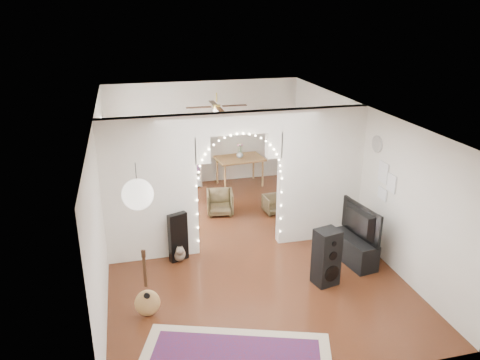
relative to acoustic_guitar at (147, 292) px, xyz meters
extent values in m
plane|color=black|center=(1.88, 1.83, -0.42)|extent=(7.50, 7.50, 0.00)
cube|color=white|center=(1.88, 1.83, 2.28)|extent=(5.00, 7.50, 0.02)
cube|color=silver|center=(1.88, 5.58, 0.93)|extent=(5.00, 0.02, 2.70)
cube|color=silver|center=(1.88, -1.92, 0.93)|extent=(5.00, 0.02, 2.70)
cube|color=silver|center=(-0.62, 1.83, 0.93)|extent=(0.02, 7.50, 2.70)
cube|color=silver|center=(4.38, 1.83, 0.93)|extent=(0.02, 7.50, 2.70)
cube|color=silver|center=(0.23, 1.83, 0.93)|extent=(1.70, 0.20, 2.70)
cube|color=silver|center=(3.53, 1.83, 0.93)|extent=(1.70, 0.20, 2.70)
cube|color=silver|center=(1.88, 1.83, 2.08)|extent=(1.60, 0.20, 0.40)
cube|color=white|center=(-0.59, 3.63, 1.08)|extent=(0.04, 1.20, 1.40)
cylinder|color=white|center=(4.36, 1.23, 1.68)|extent=(0.03, 0.31, 0.31)
sphere|color=white|center=(-0.02, -0.57, 1.83)|extent=(0.40, 0.40, 0.40)
cube|color=black|center=(0.67, 1.58, 0.05)|extent=(0.38, 0.25, 0.94)
ellipsoid|color=tan|center=(0.00, 0.00, -0.02)|extent=(0.41, 0.26, 0.46)
cube|color=black|center=(0.00, 0.00, 0.37)|extent=(0.05, 0.04, 0.53)
cube|color=black|center=(0.00, 0.00, 0.66)|extent=(0.06, 0.05, 0.12)
ellipsoid|color=brown|center=(0.67, 1.58, -0.29)|extent=(0.25, 0.38, 0.27)
sphere|color=brown|center=(0.68, 1.43, -0.15)|extent=(0.16, 0.16, 0.16)
cone|color=brown|center=(0.64, 1.43, -0.07)|extent=(0.05, 0.05, 0.06)
cone|color=brown|center=(0.71, 1.43, -0.07)|extent=(0.05, 0.05, 0.06)
cylinder|color=brown|center=(0.66, 1.79, -0.38)|extent=(0.05, 0.25, 0.08)
cube|color=black|center=(3.00, 0.19, 0.08)|extent=(0.46, 0.42, 1.00)
cylinder|color=black|center=(3.05, 0.03, -0.14)|extent=(0.29, 0.09, 0.29)
cylinder|color=black|center=(3.05, 0.03, 0.19)|extent=(0.16, 0.06, 0.16)
cylinder|color=black|center=(3.05, 0.03, 0.41)|extent=(0.09, 0.04, 0.09)
cube|color=black|center=(3.80, 0.73, -0.17)|extent=(0.56, 1.05, 0.50)
imported|color=black|center=(3.80, 0.73, 0.39)|extent=(0.31, 1.08, 0.62)
cube|color=beige|center=(0.93, 5.33, 0.38)|extent=(1.61, 0.94, 1.61)
cube|color=olive|center=(2.72, 5.11, 0.31)|extent=(1.28, 0.93, 0.05)
cylinder|color=olive|center=(2.24, 4.73, -0.07)|extent=(0.05, 0.05, 0.70)
cylinder|color=olive|center=(3.27, 4.85, -0.07)|extent=(0.05, 0.05, 0.70)
cylinder|color=olive|center=(2.17, 5.37, -0.07)|extent=(0.05, 0.05, 0.70)
cylinder|color=olive|center=(3.20, 5.48, -0.07)|extent=(0.05, 0.05, 0.70)
imported|color=white|center=(2.72, 5.11, 0.43)|extent=(0.20, 0.20, 0.19)
imported|color=#4F4127|center=(1.84, 3.44, -0.15)|extent=(0.66, 0.68, 0.54)
imported|color=#4F4127|center=(3.06, 3.17, -0.21)|extent=(0.49, 0.50, 0.43)
camera|label=1|loc=(-0.08, -6.17, 4.06)|focal=35.00mm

